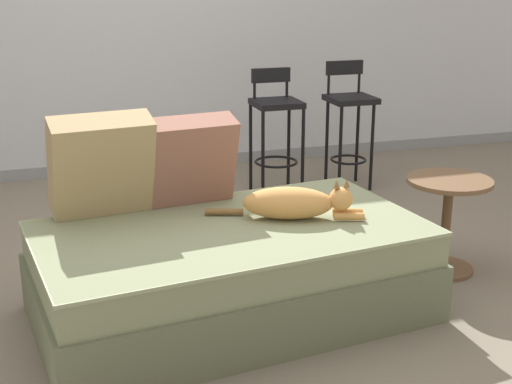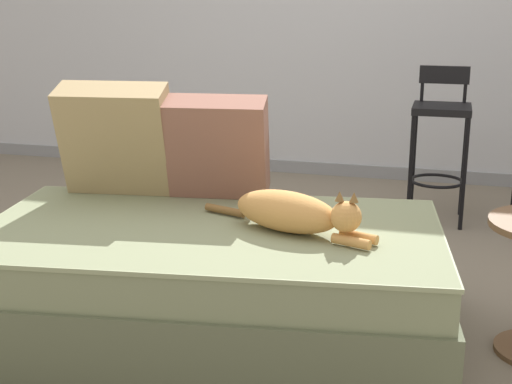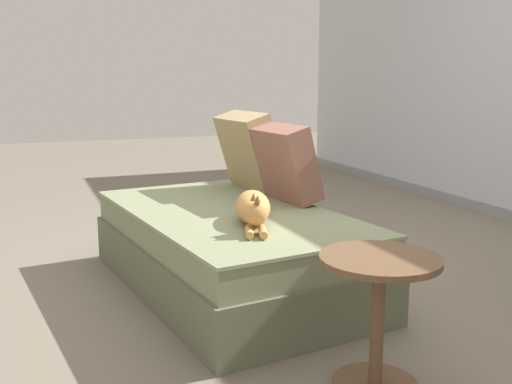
{
  "view_description": "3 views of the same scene",
  "coord_description": "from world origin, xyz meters",
  "px_view_note": "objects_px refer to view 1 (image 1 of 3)",
  "views": [
    {
      "loc": [
        -0.78,
        -3.31,
        1.55
      ],
      "look_at": [
        0.15,
        -0.3,
        0.56
      ],
      "focal_mm": 50.0,
      "sensor_mm": 36.0,
      "label": 1
    },
    {
      "loc": [
        0.83,
        -2.8,
        1.28
      ],
      "look_at": [
        0.15,
        -0.3,
        0.56
      ],
      "focal_mm": 50.0,
      "sensor_mm": 36.0,
      "label": 2
    },
    {
      "loc": [
        2.97,
        -1.41,
        1.15
      ],
      "look_at": [
        0.15,
        -0.3,
        0.56
      ],
      "focal_mm": 42.0,
      "sensor_mm": 36.0,
      "label": 3
    }
  ],
  "objects_px": {
    "cat": "(295,203)",
    "throw_pillow_middle": "(191,160)",
    "bar_stool_near_window": "(276,121)",
    "bar_stool_by_doorway": "(349,114)",
    "throw_pillow_corner": "(101,165)",
    "side_table": "(447,211)",
    "couch": "(231,270)"
  },
  "relations": [
    {
      "from": "cat",
      "to": "bar_stool_near_window",
      "type": "distance_m",
      "value": 1.77
    },
    {
      "from": "throw_pillow_corner",
      "to": "bar_stool_by_doorway",
      "type": "bearing_deg",
      "value": 36.59
    },
    {
      "from": "throw_pillow_middle",
      "to": "cat",
      "type": "xyz_separation_m",
      "value": [
        0.41,
        -0.36,
        -0.15
      ]
    },
    {
      "from": "couch",
      "to": "side_table",
      "type": "relative_size",
      "value": 3.65
    },
    {
      "from": "throw_pillow_corner",
      "to": "couch",
      "type": "bearing_deg",
      "value": -31.5
    },
    {
      "from": "throw_pillow_corner",
      "to": "bar_stool_by_doorway",
      "type": "height_order",
      "value": "throw_pillow_corner"
    },
    {
      "from": "bar_stool_by_doorway",
      "to": "side_table",
      "type": "height_order",
      "value": "bar_stool_by_doorway"
    },
    {
      "from": "bar_stool_near_window",
      "to": "bar_stool_by_doorway",
      "type": "xyz_separation_m",
      "value": [
        0.56,
        0.0,
        0.02
      ]
    },
    {
      "from": "throw_pillow_corner",
      "to": "cat",
      "type": "relative_size",
      "value": 0.7
    },
    {
      "from": "couch",
      "to": "side_table",
      "type": "distance_m",
      "value": 1.23
    },
    {
      "from": "couch",
      "to": "bar_stool_by_doorway",
      "type": "distance_m",
      "value": 2.21
    },
    {
      "from": "cat",
      "to": "throw_pillow_middle",
      "type": "bearing_deg",
      "value": 138.62
    },
    {
      "from": "bar_stool_near_window",
      "to": "bar_stool_by_doorway",
      "type": "distance_m",
      "value": 0.56
    },
    {
      "from": "couch",
      "to": "bar_stool_near_window",
      "type": "bearing_deg",
      "value": 65.16
    },
    {
      "from": "throw_pillow_corner",
      "to": "throw_pillow_middle",
      "type": "bearing_deg",
      "value": 7.41
    },
    {
      "from": "side_table",
      "to": "throw_pillow_corner",
      "type": "bearing_deg",
      "value": 174.58
    },
    {
      "from": "cat",
      "to": "side_table",
      "type": "relative_size",
      "value": 1.4
    },
    {
      "from": "throw_pillow_middle",
      "to": "cat",
      "type": "height_order",
      "value": "throw_pillow_middle"
    },
    {
      "from": "throw_pillow_middle",
      "to": "couch",
      "type": "bearing_deg",
      "value": -76.16
    },
    {
      "from": "side_table",
      "to": "cat",
      "type": "bearing_deg",
      "value": -171.36
    },
    {
      "from": "throw_pillow_middle",
      "to": "bar_stool_near_window",
      "type": "distance_m",
      "value": 1.61
    },
    {
      "from": "throw_pillow_middle",
      "to": "bar_stool_by_doorway",
      "type": "relative_size",
      "value": 0.49
    },
    {
      "from": "bar_stool_near_window",
      "to": "side_table",
      "type": "bearing_deg",
      "value": -74.97
    },
    {
      "from": "side_table",
      "to": "bar_stool_near_window",
      "type": "bearing_deg",
      "value": 105.03
    },
    {
      "from": "throw_pillow_corner",
      "to": "throw_pillow_middle",
      "type": "height_order",
      "value": "throw_pillow_corner"
    },
    {
      "from": "cat",
      "to": "side_table",
      "type": "height_order",
      "value": "cat"
    },
    {
      "from": "throw_pillow_middle",
      "to": "bar_stool_by_doorway",
      "type": "distance_m",
      "value": 1.98
    },
    {
      "from": "throw_pillow_corner",
      "to": "cat",
      "type": "distance_m",
      "value": 0.91
    },
    {
      "from": "cat",
      "to": "bar_stool_near_window",
      "type": "height_order",
      "value": "bar_stool_near_window"
    },
    {
      "from": "bar_stool_by_doorway",
      "to": "cat",
      "type": "bearing_deg",
      "value": -121.49
    },
    {
      "from": "throw_pillow_middle",
      "to": "side_table",
      "type": "relative_size",
      "value": 0.88
    },
    {
      "from": "throw_pillow_corner",
      "to": "cat",
      "type": "bearing_deg",
      "value": -19.76
    }
  ]
}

